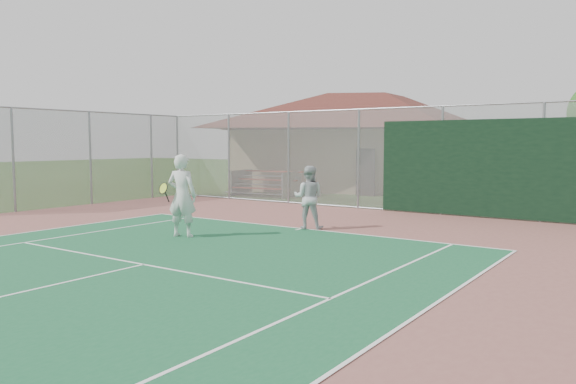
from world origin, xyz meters
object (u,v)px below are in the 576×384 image
object	(u,v)px
player_white_front	(182,196)
clubhouse	(367,132)
player_grey_back	(309,198)
bleachers	(265,182)

from	to	relation	value
player_white_front	clubhouse	bearing A→B (deg)	-96.54
clubhouse	player_grey_back	xyz separation A→B (m)	(5.13, -13.52, -2.04)
bleachers	player_white_front	distance (m)	11.26
clubhouse	bleachers	xyz separation A→B (m)	(-1.75, -6.35, -2.31)
clubhouse	player_white_front	distance (m)	16.84
bleachers	player_grey_back	xyz separation A→B (m)	(6.89, -7.17, 0.27)
clubhouse	player_grey_back	bearing A→B (deg)	-84.85
bleachers	player_grey_back	size ratio (longest dim) A/B	1.82
clubhouse	player_white_front	bearing A→B (deg)	-94.29
clubhouse	bleachers	distance (m)	6.98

